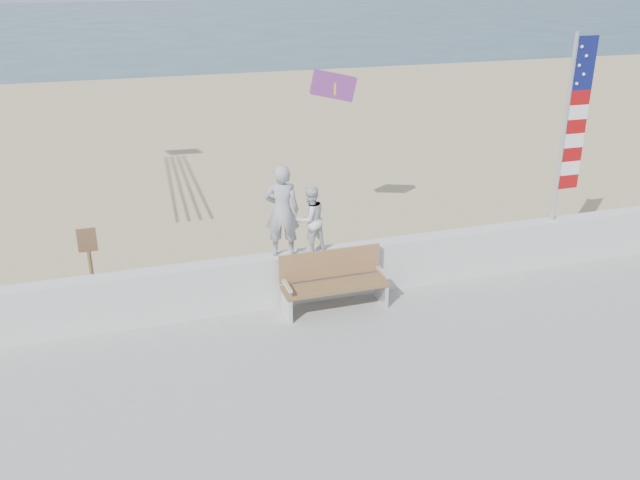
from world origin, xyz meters
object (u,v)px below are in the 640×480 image
at_px(bench, 333,280).
at_px(flag, 571,122).
at_px(adult, 282,211).
at_px(child, 310,219).

relative_size(bench, flag, 0.51).
xyz_separation_m(adult, child, (0.49, 0.00, -0.21)).
distance_m(adult, bench, 1.47).
relative_size(child, bench, 0.65).
height_order(adult, child, adult).
bearing_deg(bench, flag, 5.48).
height_order(child, flag, flag).
bearing_deg(adult, bench, 165.31).
relative_size(child, flag, 0.33).
bearing_deg(bench, child, 120.13).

